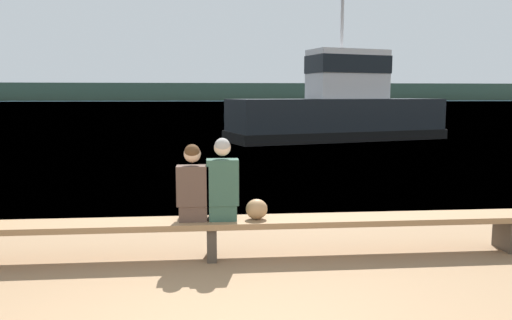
% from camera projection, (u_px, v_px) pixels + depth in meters
% --- Properties ---
extents(water_surface, '(240.00, 240.00, 0.00)m').
position_uv_depth(water_surface, '(210.00, 103.00, 126.95)').
color(water_surface, teal).
rests_on(water_surface, ground).
extents(far_shoreline, '(600.00, 12.00, 6.35)m').
position_uv_depth(far_shoreline, '(210.00, 92.00, 185.96)').
color(far_shoreline, '#2D3D2D').
rests_on(far_shoreline, ground).
extents(bench_main, '(8.31, 0.49, 0.49)m').
position_uv_depth(bench_main, '(212.00, 226.00, 6.19)').
color(bench_main, '#8E6B47').
rests_on(bench_main, ground).
extents(person_left, '(0.39, 0.36, 0.95)m').
position_uv_depth(person_left, '(193.00, 187.00, 6.10)').
color(person_left, '#4C382D').
rests_on(person_left, bench_main).
extents(person_right, '(0.39, 0.36, 1.02)m').
position_uv_depth(person_right, '(223.00, 184.00, 6.13)').
color(person_right, '#2D4C3D').
rests_on(person_right, bench_main).
extents(shopping_bag, '(0.27, 0.21, 0.25)m').
position_uv_depth(shopping_bag, '(257.00, 209.00, 6.20)').
color(shopping_bag, '#9E754C').
rests_on(shopping_bag, bench_main).
extents(tugboat_red, '(10.49, 5.64, 6.62)m').
position_uv_depth(tugboat_red, '(339.00, 112.00, 22.63)').
color(tugboat_red, black).
rests_on(tugboat_red, water_surface).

